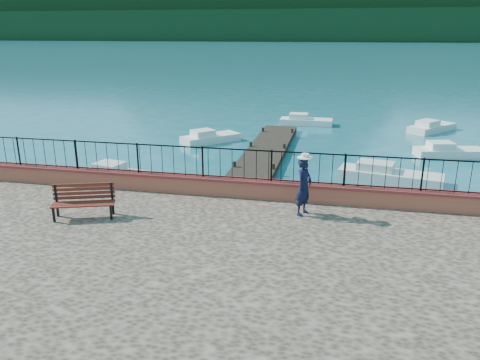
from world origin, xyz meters
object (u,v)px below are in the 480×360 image
at_px(boat_0, 119,172).
at_px(boat_1, 390,172).
at_px(person, 304,187).
at_px(boat_3, 211,135).
at_px(boat_5, 432,125).
at_px(boat_4, 306,119).
at_px(boat_2, 450,149).
at_px(park_bench, 84,208).

xyz_separation_m(boat_0, boat_1, (11.45, 2.48, 0.00)).
height_order(person, boat_3, person).
bearing_deg(boat_3, boat_5, -21.54).
distance_m(boat_3, boat_4, 8.18).
bearing_deg(boat_2, boat_3, 165.96).
relative_size(person, boat_4, 0.47).
bearing_deg(boat_0, park_bench, -59.68).
bearing_deg(boat_3, boat_1, -75.91).
distance_m(park_bench, boat_2, 18.94).
height_order(boat_4, boat_5, same).
relative_size(park_bench, boat_1, 0.41).
relative_size(person, boat_5, 0.46).
height_order(park_bench, boat_5, park_bench).
bearing_deg(boat_1, boat_5, 85.01).
bearing_deg(boat_0, boat_1, 23.75).
height_order(person, boat_1, person).
height_order(person, boat_4, person).
xyz_separation_m(boat_1, boat_3, (-9.59, 5.56, 0.00)).
relative_size(park_bench, boat_4, 0.50).
height_order(park_bench, boat_3, park_bench).
bearing_deg(boat_2, boat_4, 127.06).
relative_size(boat_0, boat_5, 0.92).
height_order(park_bench, boat_0, park_bench).
height_order(park_bench, person, person).
bearing_deg(person, boat_4, 26.97).
bearing_deg(boat_2, boat_5, 76.92).
xyz_separation_m(boat_4, boat_5, (8.14, -0.47, 0.00)).
distance_m(park_bench, boat_0, 7.18).
bearing_deg(boat_5, boat_4, 127.90).
distance_m(boat_0, boat_4, 16.04).
xyz_separation_m(park_bench, person, (5.99, 1.53, 0.55)).
xyz_separation_m(park_bench, boat_2, (12.57, 14.12, -1.09)).
relative_size(park_bench, boat_0, 0.53).
xyz_separation_m(boat_3, boat_5, (13.21, 5.96, 0.00)).
xyz_separation_m(park_bench, boat_4, (4.64, 21.18, -1.09)).
height_order(boat_1, boat_4, same).
height_order(boat_0, boat_5, same).
relative_size(boat_3, boat_5, 0.93).
xyz_separation_m(boat_2, boat_5, (0.21, 6.59, 0.00)).
xyz_separation_m(person, boat_3, (-6.42, 13.23, -1.64)).
relative_size(boat_0, boat_1, 0.78).
xyz_separation_m(park_bench, boat_0, (-2.29, 6.71, -1.09)).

